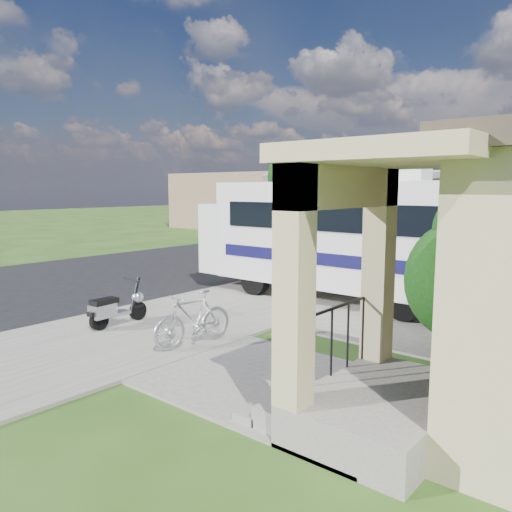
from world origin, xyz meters
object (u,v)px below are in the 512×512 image
Objects in this scene: shrub at (476,275)px; scooter at (115,308)px; motorhome at (340,234)px; garden_hose at (343,379)px; pickup_truck at (315,233)px; van at (364,224)px; bicycle at (193,322)px.

shrub is 7.03m from scooter.
shrub is at bearing 19.87° from scooter.
garden_hose is (3.05, -5.07, -1.65)m from motorhome.
pickup_truck is (-4.12, 13.90, 0.38)m from scooter.
scooter is at bearing -70.47° from van.
motorhome reaches higher than shrub.
shrub is 1.74× the size of bicycle.
motorhome is 5.48× the size of scooter.
scooter is 2.22m from bicycle.
garden_hose is at bearing 12.47° from bicycle.
motorhome is at bearing 132.42° from pickup_truck.
bicycle is 15.12m from pickup_truck.
bicycle is at bearing 1.13° from scooter.
garden_hose is at bearing 0.84° from scooter.
van is (-1.05, 6.92, -0.01)m from pickup_truck.
bicycle is (-4.18, -2.56, -0.99)m from shrub.
garden_hose is at bearing -59.43° from motorhome.
garden_hose is (9.36, -13.52, -0.72)m from pickup_truck.
motorhome is 4.75× the size of bicycle.
shrub reaches higher than pickup_truck.
pickup_truck is at bearing 103.22° from scooter.
pickup_truck is 16.46m from garden_hose.
bicycle is at bearing -64.74° from van.
scooter is 0.25× the size of pickup_truck.
scooter is 0.26× the size of van.
scooter is at bearing -175.86° from garden_hose.
van is (-7.39, 20.65, 0.30)m from bicycle.
motorhome is 1.35× the size of pickup_truck.
scooter is 14.50m from pickup_truck.
pickup_truck reaches higher than van.
van is at bearing 122.60° from shrub.
van is (-5.18, 20.82, 0.37)m from scooter.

